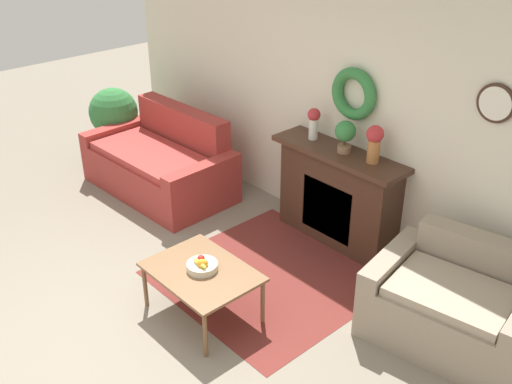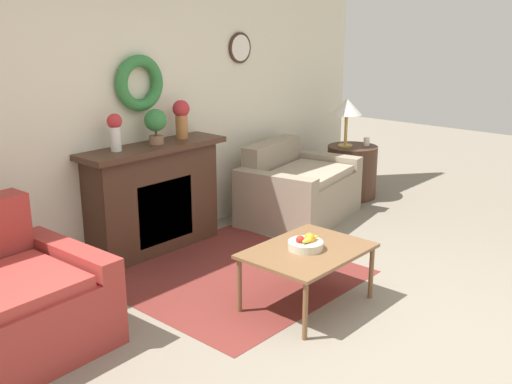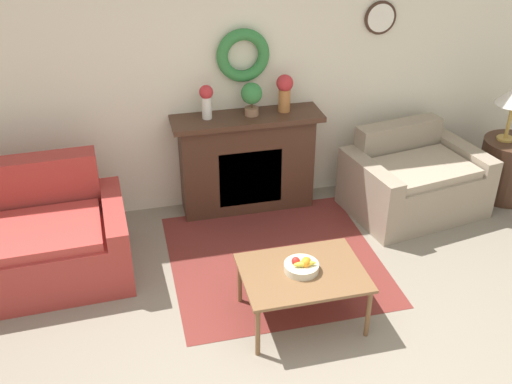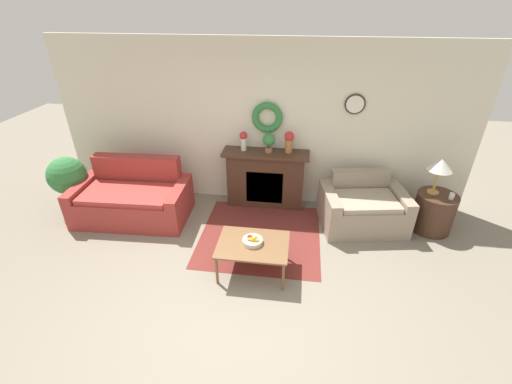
{
  "view_description": "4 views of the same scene",
  "coord_description": "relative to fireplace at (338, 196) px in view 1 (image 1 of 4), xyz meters",
  "views": [
    {
      "loc": [
        3.42,
        -1.56,
        3.31
      ],
      "look_at": [
        0.07,
        1.49,
        0.89
      ],
      "focal_mm": 42.0,
      "sensor_mm": 36.0,
      "label": 1
    },
    {
      "loc": [
        -3.14,
        -1.62,
        2.07
      ],
      "look_at": [
        0.28,
        1.42,
        0.73
      ],
      "focal_mm": 42.0,
      "sensor_mm": 36.0,
      "label": 2
    },
    {
      "loc": [
        -1.01,
        -2.54,
        3.15
      ],
      "look_at": [
        -0.02,
        1.55,
        0.72
      ],
      "focal_mm": 42.0,
      "sensor_mm": 36.0,
      "label": 3
    },
    {
      "loc": [
        0.66,
        -2.62,
        3.18
      ],
      "look_at": [
        0.12,
        1.35,
        0.89
      ],
      "focal_mm": 24.0,
      "sensor_mm": 36.0,
      "label": 4
    }
  ],
  "objects": [
    {
      "name": "ground_plane",
      "position": [
        -0.13,
        -2.52,
        -0.5
      ],
      "size": [
        16.0,
        16.0,
        0.0
      ],
      "primitive_type": "plane",
      "color": "gray"
    },
    {
      "name": "fruit_bowl",
      "position": [
        0.03,
        -1.7,
        -0.01
      ],
      "size": [
        0.26,
        0.26,
        0.12
      ],
      "color": "beige",
      "rests_on": "coffee_table"
    },
    {
      "name": "loveseat_right",
      "position": [
        1.58,
        -0.43,
        -0.19
      ],
      "size": [
        1.38,
        1.09,
        0.8
      ],
      "rotation": [
        0.0,
        0.0,
        0.17
      ],
      "color": "gray",
      "rests_on": "ground_plane"
    },
    {
      "name": "vase_on_mantel_left",
      "position": [
        -0.37,
        0.01,
        0.68
      ],
      "size": [
        0.13,
        0.13,
        0.32
      ],
      "color": "silver",
      "rests_on": "fireplace"
    },
    {
      "name": "potted_plant_floor_by_couch",
      "position": [
        -3.2,
        -0.61,
        0.11
      ],
      "size": [
        0.61,
        0.61,
        0.95
      ],
      "color": "#8E664C",
      "rests_on": "ground_plane"
    },
    {
      "name": "vase_on_mantel_right",
      "position": [
        0.37,
        0.01,
        0.7
      ],
      "size": [
        0.16,
        0.16,
        0.36
      ],
      "color": "#AD6B38",
      "rests_on": "fireplace"
    },
    {
      "name": "potted_plant_on_mantel",
      "position": [
        0.05,
        -0.01,
        0.68
      ],
      "size": [
        0.2,
        0.2,
        0.31
      ],
      "color": "#8E664C",
      "rests_on": "fireplace"
    },
    {
      "name": "couch_left",
      "position": [
        -2.09,
        -0.67,
        -0.18
      ],
      "size": [
        1.81,
        1.05,
        0.93
      ],
      "rotation": [
        0.0,
        0.0,
        0.04
      ],
      "color": "#9E332D",
      "rests_on": "ground_plane"
    },
    {
      "name": "floor_rug",
      "position": [
        0.03,
        -0.94,
        -0.5
      ],
      "size": [
        1.8,
        1.78,
        0.01
      ],
      "color": "maroon",
      "rests_on": "ground_plane"
    },
    {
      "name": "fireplace",
      "position": [
        0.0,
        0.0,
        0.0
      ],
      "size": [
        1.41,
        0.41,
        0.99
      ],
      "color": "#42281C",
      "rests_on": "ground_plane"
    },
    {
      "name": "coffee_table",
      "position": [
        0.03,
        -1.72,
        -0.1
      ],
      "size": [
        0.91,
        0.68,
        0.44
      ],
      "color": "brown",
      "rests_on": "ground_plane"
    },
    {
      "name": "wall_back",
      "position": [
        -0.12,
        0.21,
        0.85
      ],
      "size": [
        6.8,
        0.17,
        2.7
      ],
      "color": "beige",
      "rests_on": "ground_plane"
    }
  ]
}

